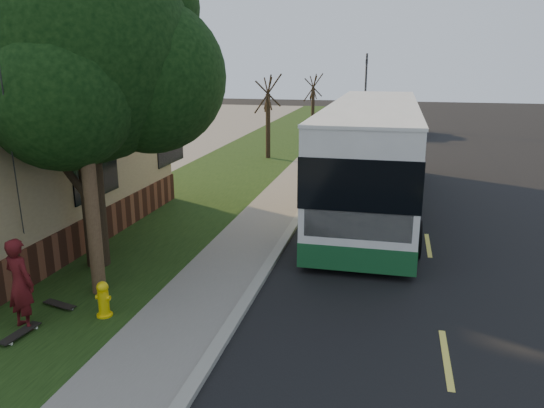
# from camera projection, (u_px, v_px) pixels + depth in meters

# --- Properties ---
(ground) EXTENTS (120.00, 120.00, 0.00)m
(ground) POSITION_uv_depth(u_px,v_px,m) (228.00, 333.00, 10.14)
(ground) COLOR black
(ground) RESTS_ON ground
(road) EXTENTS (8.00, 80.00, 0.01)m
(road) POSITION_uv_depth(u_px,v_px,m) (422.00, 208.00, 18.67)
(road) COLOR black
(road) RESTS_ON ground
(curb) EXTENTS (0.25, 80.00, 0.12)m
(curb) POSITION_uv_depth(u_px,v_px,m) (310.00, 200.00, 19.52)
(curb) COLOR gray
(curb) RESTS_ON ground
(sidewalk) EXTENTS (2.00, 80.00, 0.08)m
(sidewalk) POSITION_uv_depth(u_px,v_px,m) (284.00, 199.00, 19.75)
(sidewalk) COLOR slate
(sidewalk) RESTS_ON ground
(grass_verge) EXTENTS (5.00, 80.00, 0.07)m
(grass_verge) POSITION_uv_depth(u_px,v_px,m) (195.00, 194.00, 20.51)
(grass_verge) COLOR black
(grass_verge) RESTS_ON ground
(fire_hydrant) EXTENTS (0.32, 0.32, 0.74)m
(fire_hydrant) POSITION_uv_depth(u_px,v_px,m) (103.00, 299.00, 10.59)
(fire_hydrant) COLOR yellow
(fire_hydrant) RESTS_ON grass_verge
(utility_pole) EXTENTS (2.86, 3.21, 9.07)m
(utility_pole) POSITION_uv_depth(u_px,v_px,m) (80.00, 82.00, 10.57)
(utility_pole) COLOR #473321
(utility_pole) RESTS_ON ground
(leafy_tree) EXTENTS (6.30, 6.00, 7.80)m
(leafy_tree) POSITION_uv_depth(u_px,v_px,m) (85.00, 55.00, 12.17)
(leafy_tree) COLOR black
(leafy_tree) RESTS_ON grass_verge
(bare_tree_near) EXTENTS (1.38, 1.21, 4.31)m
(bare_tree_near) POSITION_uv_depth(u_px,v_px,m) (268.00, 118.00, 27.25)
(bare_tree_near) COLOR black
(bare_tree_near) RESTS_ON grass_verge
(bare_tree_far) EXTENTS (1.38, 1.21, 4.03)m
(bare_tree_far) POSITION_uv_depth(u_px,v_px,m) (313.00, 103.00, 38.45)
(bare_tree_far) COLOR black
(bare_tree_far) RESTS_ON grass_verge
(traffic_signal) EXTENTS (0.18, 0.22, 5.50)m
(traffic_signal) POSITION_uv_depth(u_px,v_px,m) (366.00, 84.00, 41.15)
(traffic_signal) COLOR #2D2D30
(traffic_signal) RESTS_ON ground
(transit_bus) EXTENTS (3.11, 13.46, 3.64)m
(transit_bus) POSITION_uv_depth(u_px,v_px,m) (372.00, 152.00, 18.38)
(transit_bus) COLOR silver
(transit_bus) RESTS_ON ground
(skateboarder) EXTENTS (0.75, 0.60, 1.80)m
(skateboarder) POSITION_uv_depth(u_px,v_px,m) (20.00, 284.00, 10.01)
(skateboarder) COLOR #4A0E11
(skateboarder) RESTS_ON grass_verge
(skateboard_main) EXTENTS (0.31, 0.90, 0.08)m
(skateboard_main) POSITION_uv_depth(u_px,v_px,m) (20.00, 333.00, 9.87)
(skateboard_main) COLOR black
(skateboard_main) RESTS_ON grass_verge
(skateboard_spare) EXTENTS (0.81, 0.39, 0.07)m
(skateboard_spare) POSITION_uv_depth(u_px,v_px,m) (60.00, 305.00, 11.05)
(skateboard_spare) COLOR black
(skateboard_spare) RESTS_ON grass_verge
(dumpster) EXTENTS (1.65, 1.45, 1.23)m
(dumpster) POSITION_uv_depth(u_px,v_px,m) (9.00, 221.00, 14.91)
(dumpster) COLOR black
(dumpster) RESTS_ON building_lot
(distant_car) EXTENTS (2.28, 4.81, 1.59)m
(distant_car) POSITION_uv_depth(u_px,v_px,m) (407.00, 123.00, 36.38)
(distant_car) COLOR black
(distant_car) RESTS_ON ground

